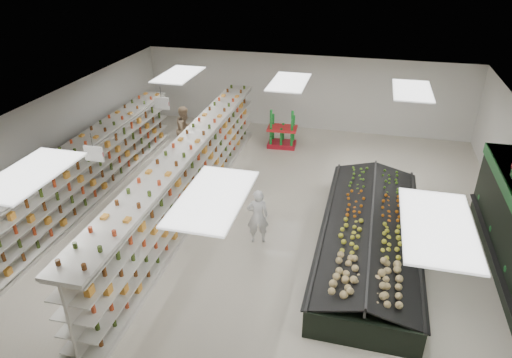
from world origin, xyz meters
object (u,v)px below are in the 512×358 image
(shopper_background, at_px, (185,130))
(produce_island, at_px, (370,234))
(gondola_center, at_px, (188,180))
(soda_endcap, at_px, (282,130))
(shopper_main, at_px, (258,216))
(gondola_left, at_px, (80,180))

(shopper_background, bearing_deg, produce_island, -104.69)
(produce_island, distance_m, shopper_background, 8.63)
(gondola_center, bearing_deg, shopper_background, 112.38)
(soda_endcap, relative_size, shopper_background, 0.80)
(gondola_center, relative_size, soda_endcap, 8.37)
(produce_island, xyz_separation_m, shopper_main, (-2.99, -0.35, 0.33))
(gondola_center, bearing_deg, gondola_left, -169.17)
(produce_island, bearing_deg, shopper_background, 145.90)
(produce_island, distance_m, shopper_main, 3.03)
(soda_endcap, bearing_deg, gondola_left, -130.68)
(gondola_left, height_order, shopper_background, gondola_left)
(shopper_main, bearing_deg, gondola_left, -21.58)
(shopper_main, bearing_deg, gondola_center, -42.57)
(gondola_center, xyz_separation_m, produce_island, (5.46, -0.88, -0.50))
(shopper_background, bearing_deg, gondola_center, -137.54)
(gondola_left, bearing_deg, soda_endcap, 49.14)
(gondola_left, xyz_separation_m, gondola_center, (3.30, 0.67, 0.07))
(gondola_center, distance_m, produce_island, 5.55)
(produce_island, relative_size, shopper_main, 4.39)
(gondola_center, height_order, shopper_main, gondola_center)
(gondola_left, height_order, shopper_main, gondola_left)
(gondola_left, bearing_deg, gondola_center, 11.32)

